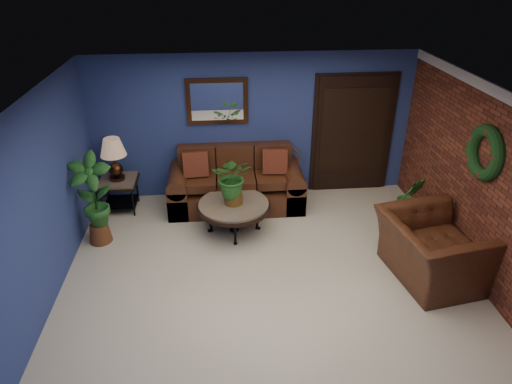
{
  "coord_description": "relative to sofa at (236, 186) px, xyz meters",
  "views": [
    {
      "loc": [
        -0.61,
        -4.9,
        3.93
      ],
      "look_at": [
        -0.13,
        0.55,
        1.02
      ],
      "focal_mm": 32.0,
      "sensor_mm": 36.0,
      "label": 1
    }
  ],
  "objects": [
    {
      "name": "floor",
      "position": [
        0.34,
        -2.09,
        -0.33
      ],
      "size": [
        5.5,
        5.5,
        0.0
      ],
      "primitive_type": "plane",
      "color": "beige",
      "rests_on": "ground"
    },
    {
      "name": "wall_back",
      "position": [
        0.34,
        0.41,
        0.92
      ],
      "size": [
        5.5,
        0.04,
        2.5
      ],
      "primitive_type": "cube",
      "color": "navy",
      "rests_on": "ground"
    },
    {
      "name": "wall_left",
      "position": [
        -2.41,
        -2.09,
        0.92
      ],
      "size": [
        0.04,
        5.0,
        2.5
      ],
      "primitive_type": "cube",
      "color": "navy",
      "rests_on": "ground"
    },
    {
      "name": "wall_right_brick",
      "position": [
        3.09,
        -2.09,
        0.92
      ],
      "size": [
        0.04,
        5.0,
        2.5
      ],
      "primitive_type": "cube",
      "color": "brown",
      "rests_on": "ground"
    },
    {
      "name": "ceiling",
      "position": [
        0.34,
        -2.09,
        2.17
      ],
      "size": [
        5.5,
        5.0,
        0.02
      ],
      "primitive_type": "cube",
      "color": "silver",
      "rests_on": "wall_back"
    },
    {
      "name": "crown_molding",
      "position": [
        3.06,
        -2.09,
        2.1
      ],
      "size": [
        0.03,
        5.0,
        0.14
      ],
      "primitive_type": "cube",
      "color": "white",
      "rests_on": "wall_right_brick"
    },
    {
      "name": "wall_mirror",
      "position": [
        -0.26,
        0.37,
        1.39
      ],
      "size": [
        1.02,
        0.06,
        0.77
      ],
      "primitive_type": "cube",
      "color": "#3E2110",
      "rests_on": "wall_back"
    },
    {
      "name": "closet_door",
      "position": [
        2.09,
        0.38,
        0.72
      ],
      "size": [
        1.44,
        0.06,
        2.18
      ],
      "primitive_type": "cube",
      "color": "black",
      "rests_on": "wall_back"
    },
    {
      "name": "wreath",
      "position": [
        3.03,
        -2.04,
        1.37
      ],
      "size": [
        0.16,
        0.72,
        0.72
      ],
      "primitive_type": "torus",
      "rotation": [
        0.0,
        1.57,
        0.0
      ],
      "color": "black",
      "rests_on": "wall_right_brick"
    },
    {
      "name": "sofa",
      "position": [
        0.0,
        0.0,
        0.0
      ],
      "size": [
        2.26,
        0.98,
        1.02
      ],
      "color": "#4C2715",
      "rests_on": "ground"
    },
    {
      "name": "coffee_table",
      "position": [
        -0.08,
        -0.89,
        0.1
      ],
      "size": [
        1.15,
        1.15,
        0.49
      ],
      "rotation": [
        0.0,
        0.0,
        -0.09
      ],
      "color": "#57524C",
      "rests_on": "ground"
    },
    {
      "name": "end_table",
      "position": [
        -1.96,
        -0.04,
        0.1
      ],
      "size": [
        0.62,
        0.62,
        0.57
      ],
      "color": "#57524C",
      "rests_on": "ground"
    },
    {
      "name": "table_lamp",
      "position": [
        -1.96,
        -0.04,
        0.68
      ],
      "size": [
        0.42,
        0.42,
        0.69
      ],
      "color": "#3E2110",
      "rests_on": "end_table"
    },
    {
      "name": "side_chair",
      "position": [
        0.9,
        0.03,
        0.22
      ],
      "size": [
        0.51,
        0.51,
        0.98
      ],
      "rotation": [
        0.0,
        0.0,
        -0.26
      ],
      "color": "#513217",
      "rests_on": "ground"
    },
    {
      "name": "armchair",
      "position": [
        2.49,
        -2.26,
        0.1
      ],
      "size": [
        1.36,
        1.5,
        0.86
      ],
      "primitive_type": "imported",
      "rotation": [
        0.0,
        0.0,
        1.73
      ],
      "color": "#4C2715",
      "rests_on": "ground"
    },
    {
      "name": "coffee_plant",
      "position": [
        -0.08,
        -0.89,
        0.59
      ],
      "size": [
        0.63,
        0.56,
        0.78
      ],
      "color": "brown",
      "rests_on": "coffee_table"
    },
    {
      "name": "floor_plant",
      "position": [
        2.69,
        -0.97,
        0.12
      ],
      "size": [
        0.42,
        0.35,
        0.87
      ],
      "color": "brown",
      "rests_on": "ground"
    },
    {
      "name": "tall_plant",
      "position": [
        -2.11,
        -1.0,
        0.43
      ],
      "size": [
        0.64,
        0.45,
        1.43
      ],
      "color": "brown",
      "rests_on": "ground"
    }
  ]
}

